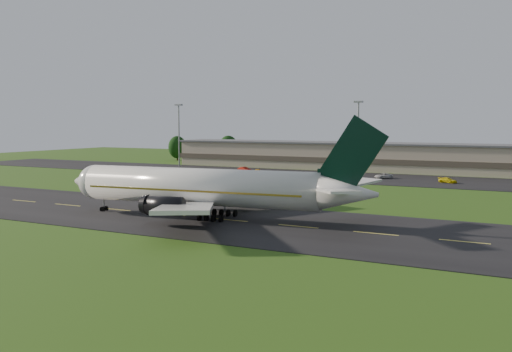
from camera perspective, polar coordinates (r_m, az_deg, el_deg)
The scene contains 12 objects.
ground at distance 90.86m, azimuth -8.62°, elevation -3.88°, with size 360.00×360.00×0.00m, color #224511.
taxiway at distance 90.85m, azimuth -8.62°, elevation -3.85°, with size 220.00×30.00×0.10m, color black.
apron at distance 154.35m, azimuth 7.42°, elevation -0.03°, with size 260.00×30.00×0.10m, color black.
airliner at distance 86.64m, azimuth -5.17°, elevation -1.18°, with size 51.21×41.91×15.57m.
terminal at distance 175.04m, azimuth 12.17°, elevation 1.83°, with size 145.00×16.00×8.40m.
light_mast_west at distance 186.75m, azimuth -7.72°, elevation 4.81°, with size 2.40×1.20×20.35m.
light_mast_centre at distance 159.62m, azimuth 10.17°, elevation 4.67°, with size 2.40×1.20×20.35m.
tree_line at distance 179.85m, azimuth 21.59°, elevation 2.00°, with size 193.63×8.33×10.24m.
service_vehicle_a at distance 159.25m, azimuth 0.12°, elevation 0.46°, with size 1.66×4.12×1.40m, color gold.
service_vehicle_b at distance 165.41m, azimuth -1.15°, elevation 0.65°, with size 1.57×4.50×1.48m, color #9B160A.
service_vehicle_c at distance 150.25m, azimuth 12.62°, elevation 0.02°, with size 2.25×4.87×1.35m, color silver.
service_vehicle_d at distance 143.40m, azimuth 18.63°, elevation -0.40°, with size 1.80×4.43×1.29m, color #DAC60C.
Camera 1 is at (53.30, -72.13, 14.60)m, focal length 40.00 mm.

